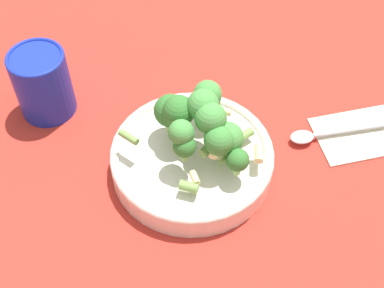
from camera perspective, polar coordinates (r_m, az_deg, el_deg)
ground_plane at (r=0.78m, az=0.00°, el=-2.52°), size 3.00×3.00×0.00m
bowl at (r=0.76m, az=0.00°, el=-1.54°), size 0.23×0.23×0.04m
pasta_salad at (r=0.71m, az=0.93°, el=2.31°), size 0.18×0.15×0.09m
cup at (r=0.85m, az=-15.67°, el=6.33°), size 0.09×0.09×0.11m
napkin at (r=0.86m, az=17.82°, el=1.11°), size 0.17×0.17×0.01m
spoon at (r=0.83m, az=14.01°, el=1.09°), size 0.13×0.14×0.01m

